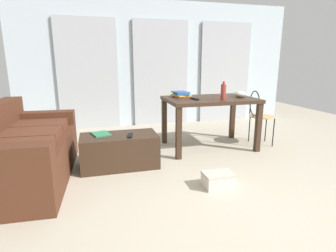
{
  "coord_description": "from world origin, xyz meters",
  "views": [
    {
      "loc": [
        -1.31,
        -1.8,
        1.27
      ],
      "look_at": [
        -0.37,
        1.63,
        0.41
      ],
      "focal_mm": 28.87,
      "sensor_mm": 36.0,
      "label": 1
    }
  ],
  "objects_px": {
    "tv_remote_primary": "(130,135)",
    "tv_remote_on_table": "(195,99)",
    "coffee_table": "(120,151)",
    "book_stack": "(181,94)",
    "scissors": "(222,95)",
    "wire_chair": "(258,112)",
    "bottle_near": "(223,92)",
    "bowl": "(240,94)",
    "shoebox": "(218,180)",
    "couch": "(22,152)",
    "craft_table": "(210,105)",
    "magazine": "(101,134)"
  },
  "relations": [
    {
      "from": "bowl",
      "to": "scissors",
      "type": "xyz_separation_m",
      "value": [
        -0.13,
        0.35,
        -0.05
      ]
    },
    {
      "from": "craft_table",
      "to": "bottle_near",
      "type": "bearing_deg",
      "value": -72.42
    },
    {
      "from": "tv_remote_primary",
      "to": "shoebox",
      "type": "distance_m",
      "value": 1.14
    },
    {
      "from": "wire_chair",
      "to": "shoebox",
      "type": "distance_m",
      "value": 1.77
    },
    {
      "from": "wire_chair",
      "to": "magazine",
      "type": "bearing_deg",
      "value": -173.15
    },
    {
      "from": "book_stack",
      "to": "shoebox",
      "type": "relative_size",
      "value": 1.01
    },
    {
      "from": "couch",
      "to": "craft_table",
      "type": "bearing_deg",
      "value": 13.23
    },
    {
      "from": "tv_remote_primary",
      "to": "craft_table",
      "type": "bearing_deg",
      "value": 34.95
    },
    {
      "from": "craft_table",
      "to": "couch",
      "type": "bearing_deg",
      "value": -166.77
    },
    {
      "from": "bowl",
      "to": "magazine",
      "type": "relative_size",
      "value": 0.78
    },
    {
      "from": "bowl",
      "to": "scissors",
      "type": "height_order",
      "value": "bowl"
    },
    {
      "from": "couch",
      "to": "scissors",
      "type": "relative_size",
      "value": 15.2
    },
    {
      "from": "couch",
      "to": "wire_chair",
      "type": "distance_m",
      "value": 3.23
    },
    {
      "from": "tv_remote_primary",
      "to": "tv_remote_on_table",
      "type": "bearing_deg",
      "value": 35.07
    },
    {
      "from": "couch",
      "to": "book_stack",
      "type": "bearing_deg",
      "value": 20.54
    },
    {
      "from": "scissors",
      "to": "couch",
      "type": "bearing_deg",
      "value": -162.72
    },
    {
      "from": "wire_chair",
      "to": "bowl",
      "type": "distance_m",
      "value": 0.43
    },
    {
      "from": "bowl",
      "to": "craft_table",
      "type": "bearing_deg",
      "value": 171.69
    },
    {
      "from": "couch",
      "to": "book_stack",
      "type": "distance_m",
      "value": 2.21
    },
    {
      "from": "wire_chair",
      "to": "bottle_near",
      "type": "xyz_separation_m",
      "value": [
        -0.7,
        -0.19,
        0.34
      ]
    },
    {
      "from": "tv_remote_primary",
      "to": "scissors",
      "type": "bearing_deg",
      "value": 39.39
    },
    {
      "from": "coffee_table",
      "to": "scissors",
      "type": "relative_size",
      "value": 7.97
    },
    {
      "from": "tv_remote_primary",
      "to": "couch",
      "type": "bearing_deg",
      "value": -165.39
    },
    {
      "from": "coffee_table",
      "to": "book_stack",
      "type": "height_order",
      "value": "book_stack"
    },
    {
      "from": "shoebox",
      "to": "couch",
      "type": "bearing_deg",
      "value": 160.33
    },
    {
      "from": "coffee_table",
      "to": "wire_chair",
      "type": "relative_size",
      "value": 1.1
    },
    {
      "from": "magazine",
      "to": "tv_remote_primary",
      "type": "bearing_deg",
      "value": -43.06
    },
    {
      "from": "bottle_near",
      "to": "magazine",
      "type": "distance_m",
      "value": 1.72
    },
    {
      "from": "tv_remote_primary",
      "to": "shoebox",
      "type": "xyz_separation_m",
      "value": [
        0.8,
        -0.75,
        -0.33
      ]
    },
    {
      "from": "couch",
      "to": "tv_remote_on_table",
      "type": "xyz_separation_m",
      "value": [
        2.12,
        0.45,
        0.43
      ]
    },
    {
      "from": "tv_remote_on_table",
      "to": "scissors",
      "type": "height_order",
      "value": "tv_remote_on_table"
    },
    {
      "from": "tv_remote_on_table",
      "to": "magazine",
      "type": "distance_m",
      "value": 1.36
    },
    {
      "from": "bottle_near",
      "to": "bowl",
      "type": "height_order",
      "value": "bottle_near"
    },
    {
      "from": "craft_table",
      "to": "tv_remote_primary",
      "type": "distance_m",
      "value": 1.37
    },
    {
      "from": "bowl",
      "to": "book_stack",
      "type": "relative_size",
      "value": 0.57
    },
    {
      "from": "bowl",
      "to": "wire_chair",
      "type": "bearing_deg",
      "value": -0.07
    },
    {
      "from": "craft_table",
      "to": "magazine",
      "type": "relative_size",
      "value": 5.58
    },
    {
      "from": "coffee_table",
      "to": "book_stack",
      "type": "bearing_deg",
      "value": 32.13
    },
    {
      "from": "couch",
      "to": "wire_chair",
      "type": "bearing_deg",
      "value": 8.9
    },
    {
      "from": "bowl",
      "to": "tv_remote_on_table",
      "type": "bearing_deg",
      "value": -176.26
    },
    {
      "from": "book_stack",
      "to": "tv_remote_on_table",
      "type": "height_order",
      "value": "book_stack"
    },
    {
      "from": "bottle_near",
      "to": "bowl",
      "type": "bearing_deg",
      "value": 27.14
    },
    {
      "from": "craft_table",
      "to": "tv_remote_primary",
      "type": "xyz_separation_m",
      "value": [
        -1.24,
        -0.52,
        -0.24
      ]
    },
    {
      "from": "wire_chair",
      "to": "magazine",
      "type": "distance_m",
      "value": 2.38
    },
    {
      "from": "bowl",
      "to": "magazine",
      "type": "height_order",
      "value": "bowl"
    },
    {
      "from": "coffee_table",
      "to": "book_stack",
      "type": "distance_m",
      "value": 1.3
    },
    {
      "from": "coffee_table",
      "to": "bottle_near",
      "type": "xyz_separation_m",
      "value": [
        1.45,
        0.17,
        0.66
      ]
    },
    {
      "from": "bowl",
      "to": "scissors",
      "type": "distance_m",
      "value": 0.37
    },
    {
      "from": "coffee_table",
      "to": "shoebox",
      "type": "distance_m",
      "value": 1.26
    },
    {
      "from": "scissors",
      "to": "tv_remote_primary",
      "type": "distance_m",
      "value": 1.79
    }
  ]
}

